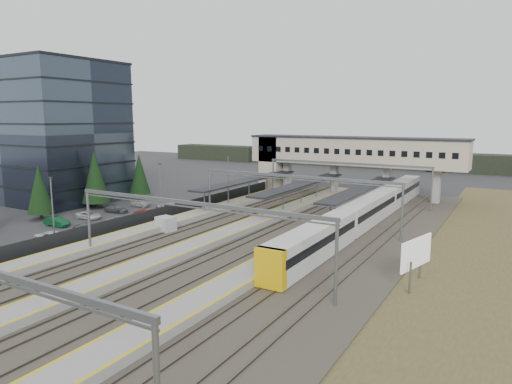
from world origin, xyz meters
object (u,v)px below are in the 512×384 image
Objects in this scene: office_building at (48,132)px; relay_cabin_far at (166,225)px; billboard at (416,254)px; train at (368,211)px; footbridge at (338,154)px.

relay_cabin_far is at bearing -13.85° from office_building.
billboard is (31.77, -3.55, 1.86)m from relay_cabin_far.
train is 11.17× the size of billboard.
footbridge is 0.70× the size of train.
footbridge is 25.37m from train.
relay_cabin_far is at bearing 173.62° from billboard.
footbridge reaches higher than train.
office_building is 9.59× the size of relay_cabin_far.
office_building reaches higher than relay_cabin_far.
billboard reaches higher than train.
train is at bearing 116.71° from billboard.
billboard is (10.43, -20.73, 0.91)m from train.
footbridge is 7.84× the size of billboard.
billboard is at bearing -63.29° from train.
footbridge is 48.11m from billboard.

